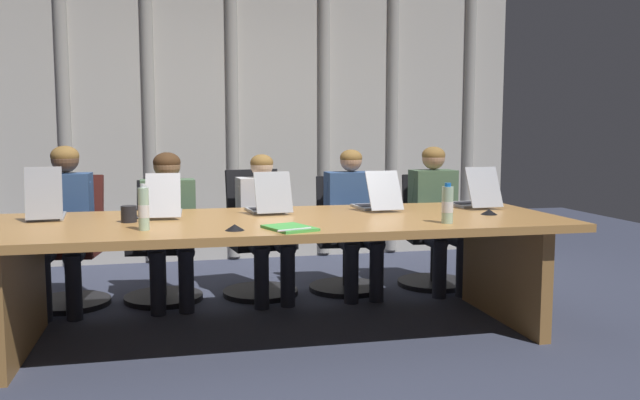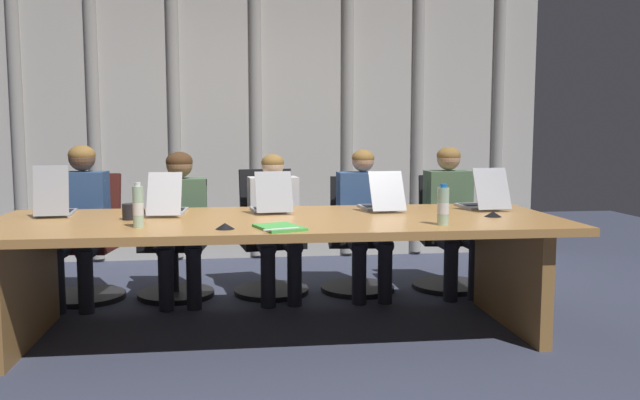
{
  "view_description": "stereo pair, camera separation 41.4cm",
  "coord_description": "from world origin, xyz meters",
  "views": [
    {
      "loc": [
        -0.65,
        -4.03,
        1.31
      ],
      "look_at": [
        0.28,
        0.12,
        0.85
      ],
      "focal_mm": 36.51,
      "sensor_mm": 36.0,
      "label": 1
    },
    {
      "loc": [
        -0.24,
        -4.1,
        1.31
      ],
      "look_at": [
        0.28,
        0.12,
        0.85
      ],
      "focal_mm": 36.51,
      "sensor_mm": 36.0,
      "label": 2
    }
  ],
  "objects": [
    {
      "name": "laptop_center",
      "position": [
        -0.03,
        0.32,
        0.81
      ],
      "size": [
        0.28,
        0.42,
        0.28
      ],
      "rotation": [
        0.0,
        0.0,
        1.68
      ],
      "color": "#A8ADB7",
      "rests_on": "conference_table"
    },
    {
      "name": "person_right_end",
      "position": [
        1.45,
        0.94,
        0.67
      ],
      "size": [
        0.38,
        0.55,
        1.18
      ],
      "rotation": [
        0.0,
        0.0,
        -1.54
      ],
      "color": "#4C6B4C",
      "rests_on": "ground_plane"
    },
    {
      "name": "laptop_right_mid",
      "position": [
        0.74,
        0.34,
        0.81
      ],
      "size": [
        0.26,
        0.46,
        0.28
      ],
      "rotation": [
        0.0,
        0.0,
        1.63
      ],
      "color": "#A8ADB7",
      "rests_on": "conference_table"
    },
    {
      "name": "water_bottle_secondary",
      "position": [
        -0.82,
        -0.3,
        0.87
      ],
      "size": [
        0.06,
        0.06,
        0.26
      ],
      "color": "#ADD1B2",
      "rests_on": "conference_table"
    },
    {
      "name": "person_center",
      "position": [
        0.03,
        0.93,
        0.64
      ],
      "size": [
        0.43,
        0.57,
        1.12
      ],
      "rotation": [
        0.0,
        0.0,
        -1.47
      ],
      "color": "silver",
      "rests_on": "ground_plane"
    },
    {
      "name": "person_left_mid",
      "position": [
        -0.7,
        0.94,
        0.66
      ],
      "size": [
        0.43,
        0.56,
        1.15
      ],
      "rotation": [
        0.0,
        0.0,
        -1.52
      ],
      "color": "#4C6B4C",
      "rests_on": "ground_plane"
    },
    {
      "name": "conference_table",
      "position": [
        0.0,
        0.0,
        0.6
      ],
      "size": [
        3.6,
        1.29,
        0.75
      ],
      "color": "#B77F42",
      "rests_on": "ground_plane"
    },
    {
      "name": "laptop_left_mid",
      "position": [
        -0.72,
        0.31,
        0.81
      ],
      "size": [
        0.23,
        0.48,
        0.29
      ],
      "rotation": [
        0.0,
        0.0,
        1.54
      ],
      "color": "#BCBCC1",
      "rests_on": "conference_table"
    },
    {
      "name": "coffee_mug_near",
      "position": [
        -0.92,
        0.05,
        0.8
      ],
      "size": [
        0.14,
        0.09,
        0.1
      ],
      "color": "black",
      "rests_on": "conference_table"
    },
    {
      "name": "spiral_notepad",
      "position": [
        -0.02,
        -0.45,
        0.76
      ],
      "size": [
        0.31,
        0.36,
        0.03
      ],
      "rotation": [
        0.0,
        0.0,
        0.34
      ],
      "color": "#4CB74C",
      "rests_on": "conference_table"
    },
    {
      "name": "person_right_mid",
      "position": [
        0.74,
        0.94,
        0.66
      ],
      "size": [
        0.41,
        0.55,
        1.16
      ],
      "rotation": [
        0.0,
        0.0,
        -1.56
      ],
      "color": "#335184",
      "rests_on": "ground_plane"
    },
    {
      "name": "office_chair_left_mid",
      "position": [
        -0.75,
        1.1,
        0.35
      ],
      "size": [
        0.6,
        0.6,
        0.92
      ],
      "rotation": [
        0.0,
        0.0,
        -1.68
      ],
      "color": "black",
      "rests_on": "ground_plane"
    },
    {
      "name": "office_chair_right_mid",
      "position": [
        0.71,
        1.1,
        0.35
      ],
      "size": [
        0.6,
        0.6,
        0.93
      ],
      "rotation": [
        0.0,
        0.0,
        -1.68
      ],
      "color": "black",
      "rests_on": "ground_plane"
    },
    {
      "name": "person_left_end",
      "position": [
        -1.44,
        0.94,
        0.68
      ],
      "size": [
        0.38,
        0.56,
        1.2
      ],
      "rotation": [
        0.0,
        0.0,
        -1.62
      ],
      "color": "#335184",
      "rests_on": "ground_plane"
    },
    {
      "name": "conference_mic_middle",
      "position": [
        1.38,
        -0.1,
        0.77
      ],
      "size": [
        0.11,
        0.11,
        0.03
      ],
      "primitive_type": "cone",
      "color": "black",
      "rests_on": "conference_table"
    },
    {
      "name": "water_bottle_primary",
      "position": [
        0.95,
        -0.42,
        0.87
      ],
      "size": [
        0.07,
        0.07,
        0.24
      ],
      "color": "#ADD1B2",
      "rests_on": "conference_table"
    },
    {
      "name": "laptop_left_end",
      "position": [
        -1.44,
        0.31,
        0.82
      ],
      "size": [
        0.25,
        0.42,
        0.34
      ],
      "rotation": [
        0.0,
        0.0,
        1.67
      ],
      "color": "#A8ADB7",
      "rests_on": "conference_table"
    },
    {
      "name": "office_chair_left_end",
      "position": [
        -1.44,
        1.1,
        0.36
      ],
      "size": [
        0.6,
        0.61,
        0.97
      ],
      "rotation": [
        0.0,
        0.0,
        -1.71
      ],
      "color": "#511E19",
      "rests_on": "ground_plane"
    },
    {
      "name": "ground_plane",
      "position": [
        0.0,
        0.0,
        0.0
      ],
      "size": [
        11.51,
        11.51,
        0.0
      ],
      "primitive_type": "plane",
      "color": "#383D51"
    },
    {
      "name": "laptop_right_end",
      "position": [
        1.47,
        0.33,
        0.81
      ],
      "size": [
        0.27,
        0.46,
        0.3
      ],
      "rotation": [
        0.0,
        0.0,
        1.63
      ],
      "color": "#A8ADB7",
      "rests_on": "conference_table"
    },
    {
      "name": "conference_mic_left_side",
      "position": [
        -0.33,
        -0.42,
        0.77
      ],
      "size": [
        0.11,
        0.11,
        0.03
      ],
      "primitive_type": "cone",
      "color": "black",
      "rests_on": "conference_table"
    },
    {
      "name": "office_chair_right_end",
      "position": [
        1.48,
        1.1,
        0.35
      ],
      "size": [
        0.6,
        0.6,
        0.93
      ],
      "rotation": [
        0.0,
        0.0,
        -1.68
      ],
      "color": "black",
      "rests_on": "ground_plane"
    },
    {
      "name": "office_chair_center",
      "position": [
        -0.0,
        1.1,
        0.37
      ],
      "size": [
        0.6,
        0.61,
        0.99
      ],
      "rotation": [
        0.0,
        0.0,
        -1.42
      ],
      "color": "black",
      "rests_on": "ground_plane"
    },
    {
      "name": "curtain_backdrop",
      "position": [
        -0.0,
        2.59,
        1.54
      ],
      "size": [
        5.75,
        0.17,
        3.08
      ],
      "color": "beige",
      "rests_on": "ground_plane"
    }
  ]
}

